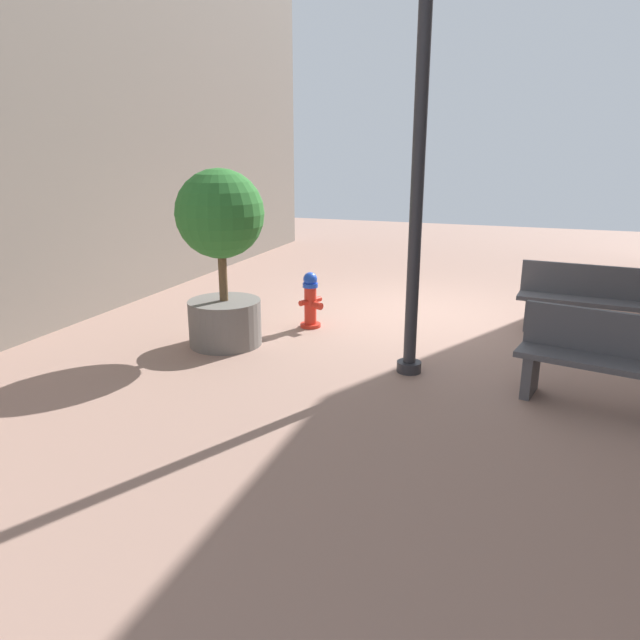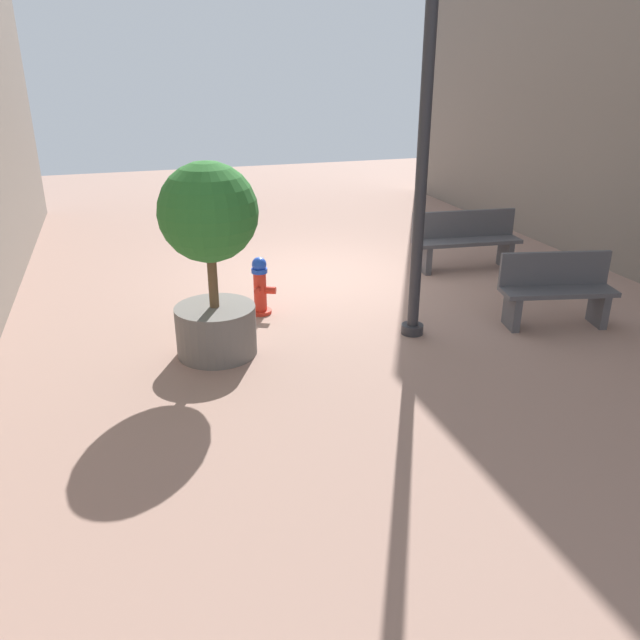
{
  "view_description": "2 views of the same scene",
  "coord_description": "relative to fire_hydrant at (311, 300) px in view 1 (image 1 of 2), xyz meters",
  "views": [
    {
      "loc": [
        -1.52,
        8.72,
        2.46
      ],
      "look_at": [
        0.56,
        2.91,
        0.64
      ],
      "focal_mm": 32.49,
      "sensor_mm": 36.0,
      "label": 1
    },
    {
      "loc": [
        2.97,
        9.19,
        3.23
      ],
      "look_at": [
        0.87,
        2.56,
        0.36
      ],
      "focal_mm": 35.39,
      "sensor_mm": 36.0,
      "label": 2
    }
  ],
  "objects": [
    {
      "name": "ground_plane",
      "position": [
        -1.3,
        -1.24,
        -0.4
      ],
      "size": [
        23.4,
        23.4,
        0.0
      ],
      "primitive_type": "plane",
      "color": "#9E7A6B"
    },
    {
      "name": "fire_hydrant",
      "position": [
        0.0,
        0.0,
        0.0
      ],
      "size": [
        0.36,
        0.39,
        0.8
      ],
      "color": "red",
      "rests_on": "ground_plane"
    },
    {
      "name": "bench_near",
      "position": [
        -3.68,
        -0.97,
        0.1
      ],
      "size": [
        1.82,
        0.62,
        0.95
      ],
      "color": "#4C4C51",
      "rests_on": "ground_plane"
    },
    {
      "name": "bench_far",
      "position": [
        -3.58,
        1.53,
        0.09
      ],
      "size": [
        1.52,
        0.75,
        0.95
      ],
      "color": "#4C4C51",
      "rests_on": "ground_plane"
    },
    {
      "name": "planter_tree",
      "position": [
        0.78,
        1.1,
        0.91
      ],
      "size": [
        1.1,
        1.1,
        2.25
      ],
      "color": "slate",
      "rests_on": "ground_plane"
    },
    {
      "name": "street_lamp",
      "position": [
        -1.68,
        1.26,
        2.41
      ],
      "size": [
        0.36,
        0.36,
        4.59
      ],
      "color": "#2D2D33",
      "rests_on": "ground_plane"
    }
  ]
}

